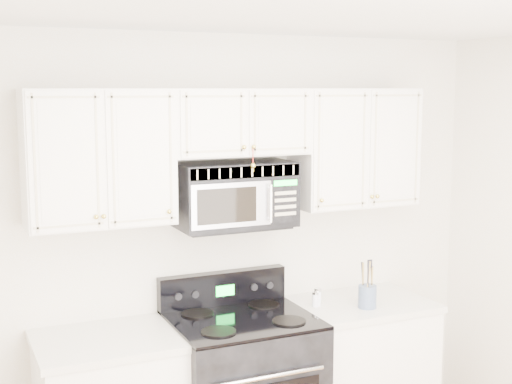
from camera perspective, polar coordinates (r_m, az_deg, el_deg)
room at (r=2.99m, az=10.47°, el=-10.80°), size 3.51×3.51×2.61m
base_cabinet_right at (r=4.83m, az=8.25°, el=-14.23°), size 0.86×0.65×0.92m
upper_cabinets at (r=4.24m, az=-1.59°, el=3.72°), size 2.44×0.37×0.75m
microwave at (r=4.25m, az=-1.67°, el=-0.20°), size 0.70×0.40×0.39m
utensil_crock at (r=4.51m, az=8.90°, el=-8.16°), size 0.11×0.11×0.30m
shaker_salt at (r=4.53m, az=4.95°, el=-8.35°), size 0.05×0.05×0.11m
shaker_pepper at (r=4.51m, az=4.76°, el=-8.54°), size 0.04×0.04×0.09m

